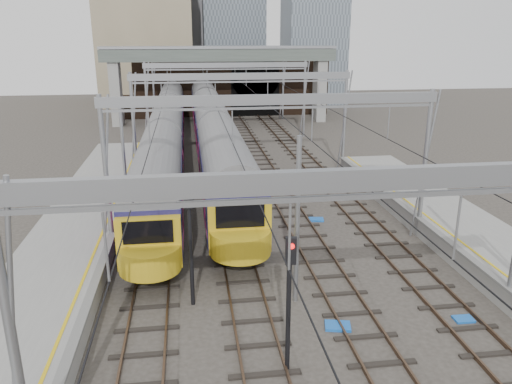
{
  "coord_description": "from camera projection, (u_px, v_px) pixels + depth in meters",
  "views": [
    {
      "loc": [
        -4.16,
        -16.13,
        10.66
      ],
      "look_at": [
        -0.61,
        9.59,
        2.4
      ],
      "focal_mm": 35.0,
      "sensor_mm": 36.0,
      "label": 1
    }
  ],
  "objects": [
    {
      "name": "signal_near_centre",
      "position": [
        289.0,
        288.0,
        15.64
      ],
      "size": [
        0.37,
        0.47,
        4.81
      ],
      "rotation": [
        0.0,
        0.0,
        -0.18
      ],
      "color": "black",
      "rests_on": "ground"
    },
    {
      "name": "equip_cover_b",
      "position": [
        316.0,
        219.0,
        29.82
      ],
      "size": [
        0.96,
        0.75,
        0.1
      ],
      "primitive_type": "cube",
      "rotation": [
        0.0,
        0.0,
        -0.16
      ],
      "color": "blue",
      "rests_on": "ground"
    },
    {
      "name": "train_main",
      "position": [
        207.0,
        110.0,
        54.99
      ],
      "size": [
        2.98,
        68.95,
        5.07
      ],
      "color": "black",
      "rests_on": "ground"
    },
    {
      "name": "equip_cover_c",
      "position": [
        463.0,
        319.0,
        19.43
      ],
      "size": [
        0.76,
        0.54,
        0.09
      ],
      "primitive_type": "cube",
      "rotation": [
        0.0,
        0.0,
        -0.01
      ],
      "color": "blue",
      "rests_on": "ground"
    },
    {
      "name": "tracks",
      "position": [
        254.0,
        201.0,
        33.15
      ],
      "size": [
        14.4,
        80.0,
        0.22
      ],
      "color": "#4C3828",
      "rests_on": "ground"
    },
    {
      "name": "retaining_wall",
      "position": [
        228.0,
        83.0,
        66.89
      ],
      "size": [
        28.0,
        2.75,
        9.0
      ],
      "color": "black",
      "rests_on": "ground"
    },
    {
      "name": "overhead_line",
      "position": [
        242.0,
        91.0,
        37.29
      ],
      "size": [
        16.8,
        80.0,
        8.0
      ],
      "color": "gray",
      "rests_on": "ground"
    },
    {
      "name": "train_second",
      "position": [
        167.0,
        130.0,
        44.09
      ],
      "size": [
        2.83,
        49.1,
        4.86
      ],
      "color": "black",
      "rests_on": "ground"
    },
    {
      "name": "equip_cover_a",
      "position": [
        338.0,
        326.0,
        18.95
      ],
      "size": [
        1.09,
        0.87,
        0.11
      ],
      "primitive_type": "cube",
      "rotation": [
        0.0,
        0.0,
        -0.22
      ],
      "color": "blue",
      "rests_on": "ground"
    },
    {
      "name": "ground",
      "position": [
        306.0,
        327.0,
        19.0
      ],
      "size": [
        160.0,
        160.0,
        0.0
      ],
      "primitive_type": "plane",
      "color": "#38332D",
      "rests_on": "ground"
    },
    {
      "name": "signal_near_left",
      "position": [
        190.0,
        231.0,
        19.55
      ],
      "size": [
        0.39,
        0.48,
        5.21
      ],
      "rotation": [
        0.0,
        0.0,
        0.13
      ],
      "color": "black",
      "rests_on": "ground"
    },
    {
      "name": "platform_left",
      "position": [
        43.0,
        299.0,
        19.87
      ],
      "size": [
        4.32,
        55.0,
        1.12
      ],
      "color": "gray",
      "rests_on": "ground"
    },
    {
      "name": "overbridge",
      "position": [
        220.0,
        63.0,
        60.22
      ],
      "size": [
        28.0,
        3.0,
        9.25
      ],
      "color": "gray",
      "rests_on": "ground"
    }
  ]
}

